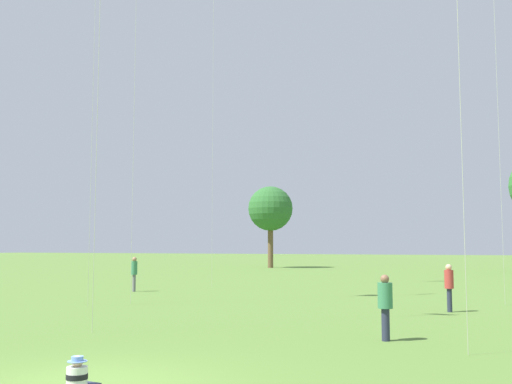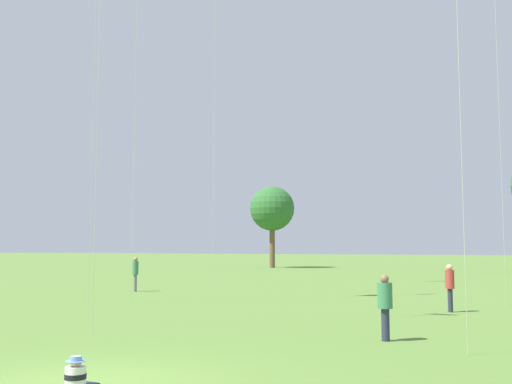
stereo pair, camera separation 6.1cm
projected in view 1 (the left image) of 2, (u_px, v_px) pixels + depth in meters
name	position (u px, v px, depth m)	size (l,w,h in m)	color
seated_toddler	(78.00, 378.00, 9.04)	(0.43, 0.52, 0.55)	#282D47
person_standing_0	(134.00, 270.00, 29.09)	(0.39, 0.39, 1.67)	slate
person_standing_1	(385.00, 302.00, 13.98)	(0.48, 0.48, 1.53)	#282D42
person_standing_2	(449.00, 283.00, 20.10)	(0.39, 0.39, 1.60)	#282D42
distant_tree_1	(270.00, 209.00, 61.63)	(4.59, 4.59, 8.36)	brown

